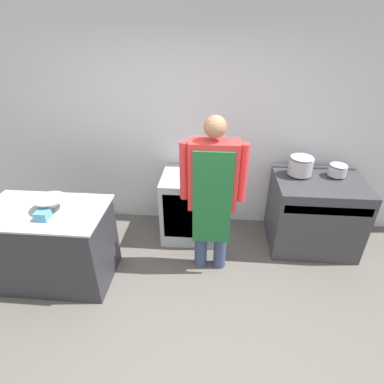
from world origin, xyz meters
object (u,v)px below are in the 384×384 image
Objects in this scene: person_cook at (213,190)px; mixing_bowl at (51,204)px; fridge_unit at (190,206)px; plastic_tub at (43,215)px; stock_pot at (301,165)px; stove at (314,213)px; sauce_pot at (338,169)px.

mixing_bowl is (-1.56, -0.28, -0.07)m from person_cook.
fridge_unit is at bearing 34.36° from mixing_bowl.
plastic_tub is 0.43× the size of stock_pot.
fridge_unit is at bearing 177.02° from stove.
mixing_bowl is at bearing -169.72° from person_cook.
plastic_tub is 0.58× the size of sauce_pot.
sauce_pot reaches higher than plastic_tub.
mixing_bowl is 3.14m from sauce_pot.
sauce_pot reaches higher than mixing_bowl.
plastic_tub is (-0.00, -0.17, -0.02)m from mixing_bowl.
mixing_bowl is at bearing -164.09° from stove.
mixing_bowl is 0.17m from plastic_tub.
fridge_unit is (-1.52, 0.08, -0.02)m from stove.
fridge_unit is 3.09× the size of stock_pot.
stock_pot is (1.29, 0.06, 0.60)m from fridge_unit.
fridge_unit is 0.88m from person_cook.
plastic_tub is 3.20m from sauce_pot.
fridge_unit is 1.73m from plastic_tub.
stock_pot is at bearing 2.47° from fridge_unit.
person_cook is at bearing 10.28° from mixing_bowl.
person_cook is 1.59m from mixing_bowl.
stove is 0.59m from sauce_pot.
mixing_bowl is (-2.80, -0.80, 0.49)m from stove.
person_cook is at bearing -147.30° from stock_pot.
sauce_pot is at bearing 0.00° from stock_pot.
mixing_bowl is 2.74m from stock_pot.
stove is at bearing 15.91° from mixing_bowl.
stove is at bearing -30.74° from stock_pot.
sauce_pot is (3.00, 1.10, 0.07)m from plastic_tub.
stove is 8.52× the size of plastic_tub.
stove is at bearing -146.21° from sauce_pot.
stove is 3.63× the size of stock_pot.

